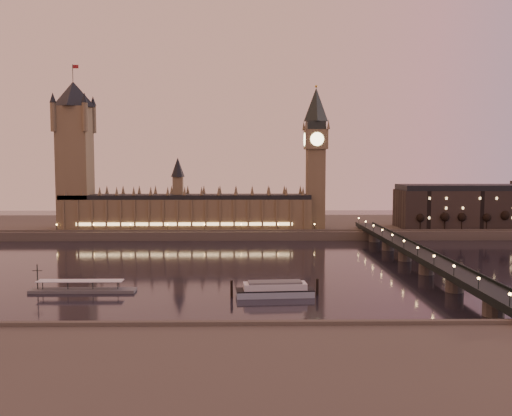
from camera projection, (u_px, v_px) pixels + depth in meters
The scene contains 15 objects.
ground at pixel (239, 267), 296.38m from camera, with size 700.00×700.00×0.00m, color black.
far_embankment at pixel (279, 226), 461.04m from camera, with size 560.00×130.00×6.00m, color #423D35.
near_embankment at pixel (367, 404), 122.19m from camera, with size 560.00×110.00×6.00m, color #423D35.
palace_of_westminster at pixel (186, 207), 414.59m from camera, with size 180.00×26.62×52.00m.
victoria_tower at pixel (75, 147), 409.81m from camera, with size 31.68×31.68×118.00m.
big_ben at pixel (316, 149), 412.62m from camera, with size 17.68×17.68×104.00m.
westminster_bridge at pixel (414, 257), 297.34m from camera, with size 13.20×260.00×15.30m.
city_block at pixel (501, 205), 428.07m from camera, with size 155.00×45.00×34.00m.
bare_tree_0 at pixel (422, 217), 405.72m from camera, with size 6.38×6.38×12.98m.
bare_tree_1 at pixel (443, 217), 405.95m from camera, with size 6.38×6.38×12.98m.
bare_tree_2 at pixel (464, 217), 406.18m from camera, with size 6.38×6.38×12.98m.
bare_tree_3 at pixel (484, 217), 406.41m from camera, with size 6.38×6.38×12.98m.
bare_tree_4 at pixel (505, 217), 406.65m from camera, with size 6.38×6.38×12.98m.
moored_barge at pixel (275, 290), 232.34m from camera, with size 36.37×11.23×6.69m.
pontoon_pier at pixel (82, 289), 240.43m from camera, with size 44.26×7.38×11.80m.
Camera 1 is at (4.30, -293.01, 54.80)m, focal length 40.00 mm.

